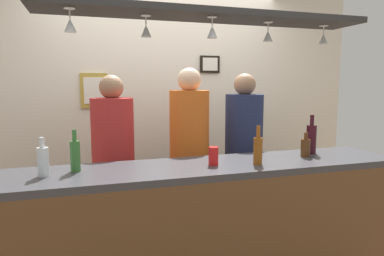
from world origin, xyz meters
TOP-DOWN VIEW (x-y plane):
  - back_wall at (0.00, 1.10)m, footprint 4.40×0.06m
  - bar_counter at (0.00, -0.51)m, footprint 2.70×0.55m
  - overhead_glass_rack at (0.00, -0.30)m, footprint 2.20×0.36m
  - hanging_wineglass_far_left at (-0.87, -0.37)m, footprint 0.07×0.07m
  - hanging_wineglass_left at (-0.42, -0.28)m, footprint 0.07×0.07m
  - hanging_wineglass_center_left at (-0.01, -0.36)m, footprint 0.07×0.07m
  - hanging_wineglass_center at (0.43, -0.30)m, footprint 0.07×0.07m
  - hanging_wineglass_center_right at (0.89, -0.29)m, footprint 0.07×0.07m
  - person_left_red_shirt at (-0.60, 0.33)m, footprint 0.34×0.34m
  - person_middle_orange_shirt at (0.05, 0.33)m, footprint 0.34×0.34m
  - person_right_navy_shirt at (0.57, 0.33)m, footprint 0.34×0.34m
  - bottle_beer_amber_tall at (0.29, -0.45)m, footprint 0.06×0.06m
  - bottle_beer_brown_stubby at (0.75, -0.33)m, footprint 0.07×0.07m
  - bottle_beer_green_import at (-0.87, -0.28)m, footprint 0.06×0.06m
  - bottle_soda_clear at (-1.05, -0.34)m, footprint 0.06×0.06m
  - bottle_wine_dark_red at (0.86, -0.24)m, footprint 0.08×0.08m
  - drink_can at (0.00, -0.38)m, footprint 0.07×0.07m
  - picture_frame_upper_small at (0.50, 1.06)m, footprint 0.22×0.02m
  - picture_frame_caricature at (-0.71, 1.06)m, footprint 0.26×0.02m

SIDE VIEW (x-z plane):
  - bar_counter at x=0.00m, z-range 0.18..1.21m
  - person_left_red_shirt at x=-0.60m, z-range 0.17..1.80m
  - person_right_navy_shirt at x=0.57m, z-range 0.17..1.83m
  - person_middle_orange_shirt at x=0.05m, z-range 0.18..1.88m
  - drink_can at x=0.00m, z-range 1.03..1.15m
  - bottle_beer_brown_stubby at x=0.75m, z-range 1.01..1.19m
  - bottle_soda_clear at x=-1.05m, z-range 1.01..1.24m
  - bottle_beer_amber_tall at x=0.29m, z-range 1.00..1.26m
  - bottle_beer_green_import at x=-0.87m, z-range 1.00..1.26m
  - bottle_wine_dark_red at x=0.86m, z-range 1.00..1.30m
  - back_wall at x=0.00m, z-range 0.00..2.60m
  - picture_frame_caricature at x=-0.71m, z-range 1.33..1.67m
  - picture_frame_upper_small at x=0.50m, z-range 1.68..1.86m
  - hanging_wineglass_far_left at x=-0.87m, z-range 1.83..1.97m
  - hanging_wineglass_left at x=-0.42m, z-range 1.83..1.97m
  - hanging_wineglass_center_left at x=-0.01m, z-range 1.83..1.97m
  - hanging_wineglass_center at x=0.43m, z-range 1.83..1.97m
  - hanging_wineglass_center_right at x=0.89m, z-range 1.83..1.97m
  - overhead_glass_rack at x=0.00m, z-range 1.99..2.03m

